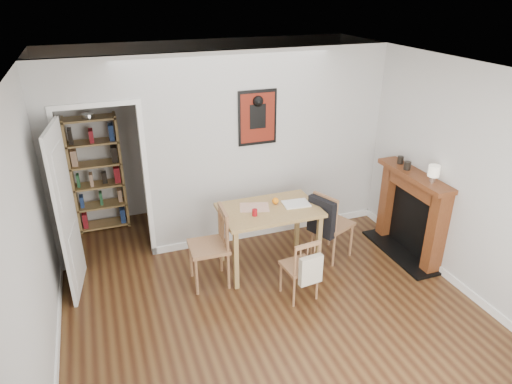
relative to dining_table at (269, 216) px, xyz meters
name	(u,v)px	position (x,y,z in m)	size (l,w,h in m)	color
ground	(264,296)	(-0.28, -0.58, -0.72)	(5.20, 5.20, 0.00)	#53361A
room_shell	(236,153)	(-0.18, 0.76, 0.57)	(5.20, 5.20, 5.20)	beige
dining_table	(269,216)	(0.00, 0.00, 0.00)	(1.21, 0.77, 0.82)	#A6834D
chair_left	(208,248)	(-0.81, -0.10, -0.23)	(0.51, 0.51, 0.98)	#A0724A
chair_right	(332,224)	(0.85, -0.07, -0.23)	(0.66, 0.62, 0.95)	#A0724A
chair_front	(300,267)	(0.10, -0.71, -0.32)	(0.43, 0.48, 0.79)	#A0724A
bookshelf	(97,175)	(-1.93, 1.81, 0.11)	(0.71, 0.29, 1.69)	#A6834D
fireplace	(412,211)	(1.88, -0.33, -0.11)	(0.45, 1.25, 1.16)	brown
red_glass	(255,213)	(-0.23, -0.11, 0.14)	(0.06, 0.06, 0.08)	maroon
orange_fruit	(275,201)	(0.12, 0.10, 0.14)	(0.08, 0.08, 0.08)	orange
placemat	(254,207)	(-0.16, 0.09, 0.10)	(0.35, 0.27, 0.00)	beige
notebook	(296,204)	(0.35, -0.01, 0.11)	(0.32, 0.24, 0.02)	white
mantel_lamp	(434,172)	(1.84, -0.63, 0.57)	(0.14, 0.14, 0.21)	silver
ceramic_jar_a	(407,166)	(1.81, -0.19, 0.49)	(0.09, 0.09, 0.11)	black
ceramic_jar_b	(400,160)	(1.86, 0.02, 0.49)	(0.08, 0.08, 0.10)	black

